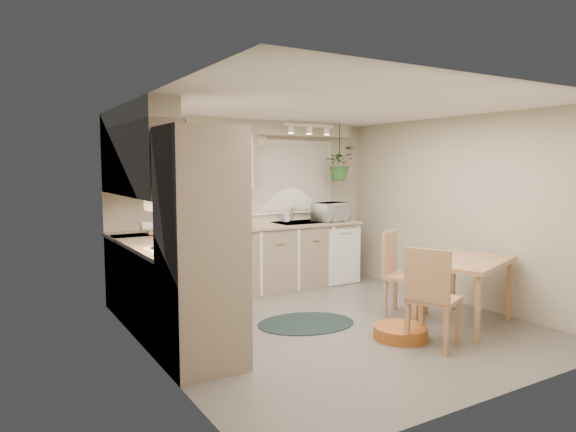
# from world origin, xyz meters

# --- Properties ---
(floor) EXTENTS (4.20, 4.20, 0.00)m
(floor) POSITION_xyz_m (0.00, 0.00, 0.00)
(floor) COLOR #666359
(floor) RESTS_ON ground
(ceiling) EXTENTS (4.20, 4.20, 0.00)m
(ceiling) POSITION_xyz_m (0.00, 0.00, 2.40)
(ceiling) COLOR white
(ceiling) RESTS_ON wall_back
(wall_back) EXTENTS (4.00, 0.04, 2.40)m
(wall_back) POSITION_xyz_m (0.00, 2.10, 1.20)
(wall_back) COLOR #B5AC95
(wall_back) RESTS_ON floor
(wall_front) EXTENTS (4.00, 0.04, 2.40)m
(wall_front) POSITION_xyz_m (0.00, -2.10, 1.20)
(wall_front) COLOR #B5AC95
(wall_front) RESTS_ON floor
(wall_left) EXTENTS (0.04, 4.20, 2.40)m
(wall_left) POSITION_xyz_m (-2.00, 0.00, 1.20)
(wall_left) COLOR #B5AC95
(wall_left) RESTS_ON floor
(wall_right) EXTENTS (0.04, 4.20, 2.40)m
(wall_right) POSITION_xyz_m (2.00, 0.00, 1.20)
(wall_right) COLOR #B5AC95
(wall_right) RESTS_ON floor
(base_cab_left) EXTENTS (0.60, 1.85, 0.90)m
(base_cab_left) POSITION_xyz_m (-1.70, 0.88, 0.45)
(base_cab_left) COLOR gray
(base_cab_left) RESTS_ON floor
(base_cab_back) EXTENTS (3.60, 0.60, 0.90)m
(base_cab_back) POSITION_xyz_m (-0.20, 1.80, 0.45)
(base_cab_back) COLOR gray
(base_cab_back) RESTS_ON floor
(counter_left) EXTENTS (0.64, 1.89, 0.04)m
(counter_left) POSITION_xyz_m (-1.69, 0.88, 0.92)
(counter_left) COLOR tan
(counter_left) RESTS_ON base_cab_left
(counter_back) EXTENTS (3.64, 0.64, 0.04)m
(counter_back) POSITION_xyz_m (-0.20, 1.79, 0.92)
(counter_back) COLOR tan
(counter_back) RESTS_ON base_cab_back
(oven_stack) EXTENTS (0.65, 0.65, 2.10)m
(oven_stack) POSITION_xyz_m (-1.68, -0.38, 1.05)
(oven_stack) COLOR gray
(oven_stack) RESTS_ON floor
(wall_oven_face) EXTENTS (0.02, 0.56, 0.58)m
(wall_oven_face) POSITION_xyz_m (-1.35, -0.38, 1.05)
(wall_oven_face) COLOR silver
(wall_oven_face) RESTS_ON oven_stack
(upper_cab_left) EXTENTS (0.35, 2.00, 0.75)m
(upper_cab_left) POSITION_xyz_m (-1.82, 1.00, 1.83)
(upper_cab_left) COLOR gray
(upper_cab_left) RESTS_ON wall_left
(upper_cab_back) EXTENTS (2.00, 0.35, 0.75)m
(upper_cab_back) POSITION_xyz_m (-1.00, 1.93, 1.83)
(upper_cab_back) COLOR gray
(upper_cab_back) RESTS_ON wall_back
(soffit_left) EXTENTS (0.30, 2.00, 0.20)m
(soffit_left) POSITION_xyz_m (-1.85, 1.00, 2.30)
(soffit_left) COLOR #B5AC95
(soffit_left) RESTS_ON wall_left
(soffit_back) EXTENTS (3.60, 0.30, 0.20)m
(soffit_back) POSITION_xyz_m (-0.20, 1.95, 2.30)
(soffit_back) COLOR #B5AC95
(soffit_back) RESTS_ON wall_back
(cooktop) EXTENTS (0.52, 0.58, 0.02)m
(cooktop) POSITION_xyz_m (-1.68, 0.30, 0.94)
(cooktop) COLOR silver
(cooktop) RESTS_ON counter_left
(range_hood) EXTENTS (0.40, 0.60, 0.14)m
(range_hood) POSITION_xyz_m (-1.70, 0.30, 1.40)
(range_hood) COLOR silver
(range_hood) RESTS_ON upper_cab_left
(window_blinds) EXTENTS (1.40, 0.02, 1.00)m
(window_blinds) POSITION_xyz_m (0.70, 2.07, 1.60)
(window_blinds) COLOR silver
(window_blinds) RESTS_ON wall_back
(window_frame) EXTENTS (1.50, 0.02, 1.10)m
(window_frame) POSITION_xyz_m (0.70, 2.08, 1.60)
(window_frame) COLOR silver
(window_frame) RESTS_ON wall_back
(sink) EXTENTS (0.70, 0.48, 0.10)m
(sink) POSITION_xyz_m (0.70, 1.80, 0.90)
(sink) COLOR #9DA1A5
(sink) RESTS_ON counter_back
(dishwasher_front) EXTENTS (0.58, 0.02, 0.83)m
(dishwasher_front) POSITION_xyz_m (1.30, 1.49, 0.42)
(dishwasher_front) COLOR silver
(dishwasher_front) RESTS_ON base_cab_back
(track_light_bar) EXTENTS (0.80, 0.04, 0.04)m
(track_light_bar) POSITION_xyz_m (0.70, 1.55, 2.33)
(track_light_bar) COLOR silver
(track_light_bar) RESTS_ON ceiling
(wall_clock) EXTENTS (0.30, 0.03, 0.30)m
(wall_clock) POSITION_xyz_m (0.15, 2.07, 2.18)
(wall_clock) COLOR gold
(wall_clock) RESTS_ON wall_back
(dining_table) EXTENTS (1.37, 1.14, 0.74)m
(dining_table) POSITION_xyz_m (1.26, -0.74, 0.37)
(dining_table) COLOR tan
(dining_table) RESTS_ON floor
(chair_left) EXTENTS (0.61, 0.61, 0.99)m
(chair_left) POSITION_xyz_m (0.47, -1.04, 0.50)
(chair_left) COLOR tan
(chair_left) RESTS_ON floor
(chair_back) EXTENTS (0.64, 0.64, 1.00)m
(chair_back) POSITION_xyz_m (0.95, -0.16, 0.50)
(chair_back) COLOR tan
(chair_back) RESTS_ON floor
(braided_rug) EXTENTS (1.27, 1.06, 0.01)m
(braided_rug) POSITION_xyz_m (-0.22, 0.19, 0.01)
(braided_rug) COLOR black
(braided_rug) RESTS_ON floor
(pet_bed) EXTENTS (0.73, 0.73, 0.13)m
(pet_bed) POSITION_xyz_m (0.33, -0.73, 0.06)
(pet_bed) COLOR #9D541F
(pet_bed) RESTS_ON floor
(microwave) EXTENTS (0.56, 0.40, 0.34)m
(microwave) POSITION_xyz_m (1.18, 1.70, 1.11)
(microwave) COLOR silver
(microwave) RESTS_ON counter_back
(soap_bottle) EXTENTS (0.12, 0.20, 0.09)m
(soap_bottle) POSITION_xyz_m (0.55, 1.95, 0.98)
(soap_bottle) COLOR silver
(soap_bottle) RESTS_ON counter_back
(hanging_plant) EXTENTS (0.59, 0.62, 0.39)m
(hanging_plant) POSITION_xyz_m (1.34, 1.70, 1.75)
(hanging_plant) COLOR #2E5F26
(hanging_plant) RESTS_ON ceiling
(coffee_maker) EXTENTS (0.21, 0.23, 0.29)m
(coffee_maker) POSITION_xyz_m (-1.12, 1.80, 1.09)
(coffee_maker) COLOR black
(coffee_maker) RESTS_ON counter_back
(toaster) EXTENTS (0.29, 0.20, 0.16)m
(toaster) POSITION_xyz_m (-0.59, 1.82, 1.02)
(toaster) COLOR #9DA1A5
(toaster) RESTS_ON counter_back
(knife_block) EXTENTS (0.12, 0.12, 0.24)m
(knife_block) POSITION_xyz_m (-0.36, 1.85, 1.06)
(knife_block) COLOR tan
(knife_block) RESTS_ON counter_back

